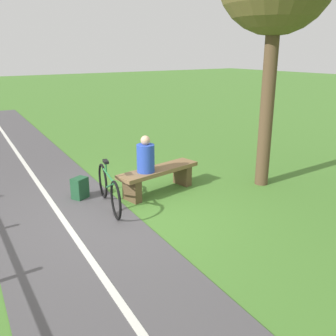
# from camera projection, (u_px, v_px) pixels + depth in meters

# --- Properties ---
(ground_plane) EXTENTS (80.00, 80.00, 0.00)m
(ground_plane) POSITION_uv_depth(u_px,v_px,m) (122.00, 216.00, 6.65)
(ground_plane) COLOR #477A2D
(bench) EXTENTS (1.88, 0.74, 0.51)m
(bench) POSITION_uv_depth(u_px,v_px,m) (159.00, 176.00, 7.66)
(bench) COLOR brown
(bench) RESTS_ON ground_plane
(person_seated) EXTENTS (0.40, 0.40, 0.72)m
(person_seated) POSITION_uv_depth(u_px,v_px,m) (146.00, 157.00, 7.31)
(person_seated) COLOR #2847B7
(person_seated) RESTS_ON bench
(bicycle) EXTENTS (0.44, 1.72, 0.86)m
(bicycle) POSITION_uv_depth(u_px,v_px,m) (109.00, 189.00, 6.91)
(bicycle) COLOR black
(bicycle) RESTS_ON ground_plane
(backpack) EXTENTS (0.36, 0.34, 0.43)m
(backpack) POSITION_uv_depth(u_px,v_px,m) (80.00, 188.00, 7.35)
(backpack) COLOR #1E4C2D
(backpack) RESTS_ON ground_plane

